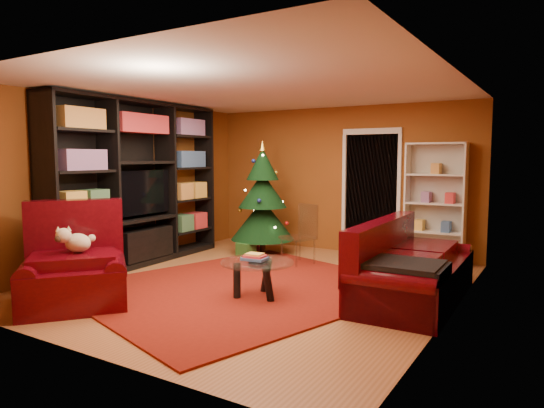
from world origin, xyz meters
The scene contains 17 objects.
floor centered at (0.00, 0.00, -0.03)m, with size 5.00×5.50×0.05m, color #9D5E33.
ceiling centered at (0.00, 0.00, 2.62)m, with size 5.00×5.50×0.05m, color silver.
wall_back centered at (0.00, 2.77, 1.30)m, with size 5.00×0.05×2.60m, color brown.
wall_left centered at (-2.52, 0.00, 1.30)m, with size 0.05×5.50×2.60m, color brown.
wall_right centered at (2.52, 0.00, 1.30)m, with size 0.05×5.50×2.60m, color brown.
doorway centered at (0.60, 2.73, 1.05)m, with size 1.06×0.60×2.16m, color black, non-canonical shape.
rug centered at (-0.02, -0.31, 0.01)m, with size 3.29×3.84×0.02m, color maroon.
media_unit centered at (-2.27, 0.06, 1.29)m, with size 0.51×3.36×2.57m, color black, non-canonical shape.
christmas_tree centered at (-1.06, 1.82, 0.97)m, with size 1.13×1.13×2.01m, color black, non-canonical shape.
gift_box_green centered at (-1.09, 1.34, 0.13)m, with size 0.25×0.25×0.25m, color #235F21.
gift_box_red centered at (-1.34, 1.98, 0.12)m, with size 0.24×0.24×0.24m, color #A71B30.
white_bookshelf centered at (1.73, 2.57, 0.97)m, with size 0.92×0.33×1.99m, color white, non-canonical shape.
armchair centered at (-1.28, -1.89, 0.48)m, with size 1.23×1.23×0.96m, color #3B030B, non-canonical shape.
dog centered at (-1.29, -1.82, 0.72)m, with size 0.40×0.30×0.31m, color beige, non-canonical shape.
sofa centered at (2.02, 0.36, 0.48)m, with size 2.24×1.01×0.96m, color #3B030B, non-canonical shape.
coffee_table centered at (0.38, -0.57, 0.23)m, with size 0.89×0.89×0.56m, color gray, non-canonical shape.
acrylic_chair centered at (-0.07, 1.30, 0.43)m, with size 0.45×0.49×0.87m, color #66605B, non-canonical shape.
Camera 1 is at (3.53, -5.37, 1.71)m, focal length 32.00 mm.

